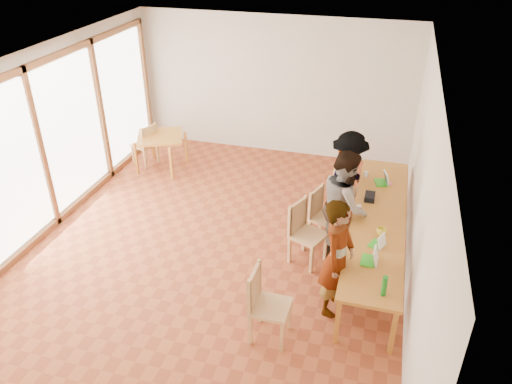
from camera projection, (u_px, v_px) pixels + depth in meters
The scene contains 25 objects.
ground at pixel (215, 250), 8.13m from camera, with size 8.00×8.00×0.00m, color #9B4825.
wall_back at pixel (275, 86), 10.72m from camera, with size 6.00×0.10×3.00m, color beige.
wall_front at pixel (41, 384), 4.04m from camera, with size 6.00×0.10×3.00m, color beige.
wall_right at pixel (421, 195), 6.68m from camera, with size 0.10×8.00×3.00m, color beige.
window_wall at pixel (39, 146), 8.07m from camera, with size 0.10×8.00×3.00m, color white.
ceiling at pixel (206, 66), 6.63m from camera, with size 6.00×8.00×0.04m, color white.
communal_table at pixel (378, 220), 7.61m from camera, with size 0.80×4.00×0.75m.
side_table at pixel (160, 139), 10.35m from camera, with size 0.90×0.90×0.75m.
chair_near at pixel (262, 297), 6.23m from camera, with size 0.49×0.49×0.55m.
chair_mid at pixel (303, 225), 7.63m from camera, with size 0.62×0.62×0.54m.
chair_far at pixel (321, 210), 8.11m from camera, with size 0.56×0.56×0.50m.
chair_empty at pixel (343, 184), 8.93m from camera, with size 0.53×0.53×0.47m.
chair_spare at pixel (147, 141), 10.53m from camera, with size 0.55×0.55×0.49m.
person_near at pixel (337, 258), 6.54m from camera, with size 0.63×0.41×1.72m, color gray.
person_mid at pixel (345, 205), 7.62m from camera, with size 0.88×0.68×1.80m, color gray.
person_far at pixel (348, 179), 8.47m from camera, with size 1.09×0.63×1.69m, color gray.
laptop_near at pixel (372, 258), 6.61m from camera, with size 0.23×0.27×0.22m.
laptop_mid at pixel (379, 243), 6.93m from camera, with size 0.26×0.27×0.19m.
laptop_far at pixel (383, 180), 8.50m from camera, with size 0.28×0.30×0.21m.
yellow_mug at pixel (381, 231), 7.17m from camera, with size 0.14×0.14×0.11m, color yellow.
green_bottle at pixel (384, 286), 6.01m from camera, with size 0.07×0.07×0.28m, color #19711E.
clear_glass at pixel (366, 174), 8.73m from camera, with size 0.07×0.07×0.09m, color silver.
condiment_cup at pixel (359, 207), 7.79m from camera, with size 0.08×0.08×0.06m, color white.
pink_phone at pixel (390, 184), 8.51m from camera, with size 0.05×0.10×0.01m, color #F0489C.
black_pouch at pixel (370, 197), 8.04m from camera, with size 0.16×0.26×0.09m, color black.
Camera 1 is at (2.42, -6.16, 4.87)m, focal length 35.00 mm.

